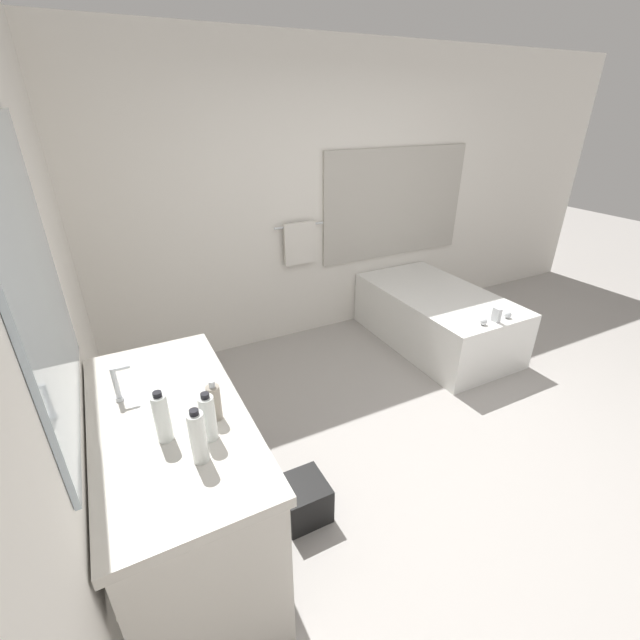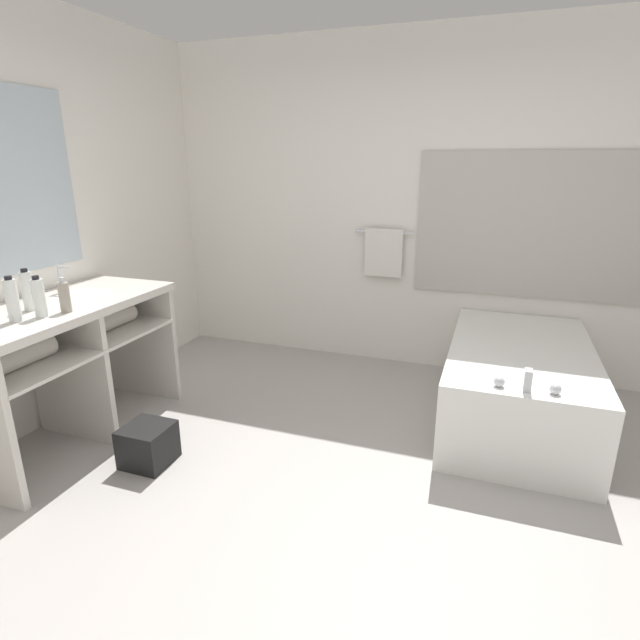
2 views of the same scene
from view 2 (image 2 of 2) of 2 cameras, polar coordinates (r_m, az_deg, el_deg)
The scene contains 10 objects.
ground_plane at distance 2.67m, azimuth 2.37°, elevation -22.22°, with size 16.00×16.00×0.00m, color #A8A39E.
wall_back_with_blinds at distance 4.25m, azimuth 12.12°, elevation 12.29°, with size 7.40×0.13×2.70m.
vanity_counter at distance 3.46m, azimuth -26.80°, elevation -2.27°, with size 0.67×1.38×0.90m.
sink_faucet at distance 3.63m, azimuth -27.49°, elevation 4.15°, with size 0.09×0.04×0.18m.
bathtub at distance 3.65m, azimuth 21.66°, elevation -6.47°, with size 0.90×1.59×0.66m.
water_bottle_1 at distance 3.08m, azimuth -31.72°, elevation 1.95°, with size 0.06×0.06×0.25m.
water_bottle_2 at distance 3.10m, azimuth -29.45°, elevation 2.23°, with size 0.06×0.06×0.23m.
water_bottle_3 at distance 3.28m, azimuth -30.42°, elevation 2.91°, with size 0.06×0.06×0.24m.
soap_dispenser at distance 3.14m, azimuth -27.17°, elevation 2.37°, with size 0.06×0.06×0.20m.
waste_bin at distance 3.20m, azimuth -19.06°, elevation -13.30°, with size 0.27×0.27×0.24m.
Camera 2 is at (0.59, -1.97, 1.71)m, focal length 28.00 mm.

